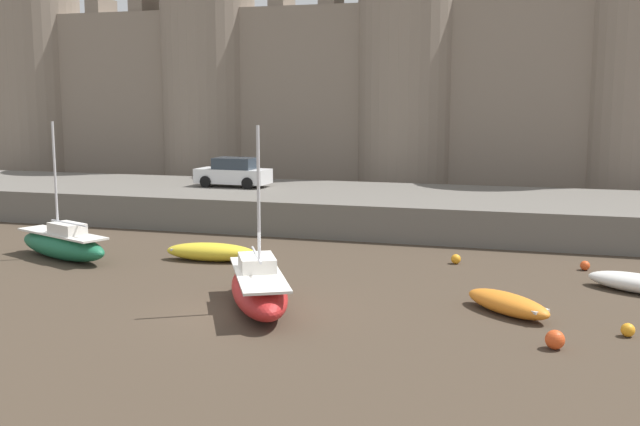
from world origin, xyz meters
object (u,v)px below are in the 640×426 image
object	(u,v)px
mooring_buoy_mid_mud	(555,340)
mooring_buoy_near_channel	(456,259)
rowboat_foreground_centre	(508,303)
sailboat_near_channel_left	(259,288)
sailboat_foreground_left	(63,244)
rowboat_near_channel_right	(637,283)
mooring_buoy_near_shore	(628,330)
rowboat_midflat_right	(211,252)
car_quay_centre_east	(234,173)
mooring_buoy_off_centre	(585,266)

from	to	relation	value
mooring_buoy_mid_mud	mooring_buoy_near_channel	world-z (taller)	mooring_buoy_mid_mud
mooring_buoy_mid_mud	rowboat_foreground_centre	bearing A→B (deg)	114.16
sailboat_near_channel_left	sailboat_foreground_left	bearing A→B (deg)	155.96
rowboat_near_channel_right	mooring_buoy_near_channel	world-z (taller)	rowboat_near_channel_right
sailboat_foreground_left	mooring_buoy_near_shore	distance (m)	21.60
rowboat_midflat_right	rowboat_near_channel_right	size ratio (longest dim) A/B	1.08
sailboat_foreground_left	mooring_buoy_mid_mud	distance (m)	20.13
rowboat_midflat_right	mooring_buoy_near_channel	bearing A→B (deg)	13.36
rowboat_midflat_right	sailboat_foreground_left	bearing A→B (deg)	-166.93
sailboat_near_channel_left	mooring_buoy_near_shore	bearing A→B (deg)	1.63
rowboat_near_channel_right	mooring_buoy_near_shore	world-z (taller)	rowboat_near_channel_right
rowboat_midflat_right	car_quay_centre_east	bearing A→B (deg)	108.42
rowboat_midflat_right	mooring_buoy_near_shore	bearing A→B (deg)	-20.60
rowboat_foreground_centre	mooring_buoy_near_shore	distance (m)	3.56
mooring_buoy_near_channel	car_quay_centre_east	world-z (taller)	car_quay_centre_east
mooring_buoy_near_channel	mooring_buoy_off_centre	size ratio (longest dim) A/B	1.05
mooring_buoy_mid_mud	sailboat_foreground_left	bearing A→B (deg)	162.68
mooring_buoy_near_channel	mooring_buoy_off_centre	bearing A→B (deg)	3.04
rowboat_midflat_right	mooring_buoy_near_channel	world-z (taller)	rowboat_midflat_right
rowboat_foreground_centre	sailboat_near_channel_left	distance (m)	7.67
rowboat_midflat_right	car_quay_centre_east	size ratio (longest dim) A/B	0.92
mooring_buoy_near_channel	sailboat_foreground_left	bearing A→B (deg)	-166.75
sailboat_near_channel_left	rowboat_near_channel_right	bearing A→B (deg)	25.75
mooring_buoy_near_shore	car_quay_centre_east	xyz separation A→B (m)	(-18.92, 16.90, 2.25)
mooring_buoy_mid_mud	car_quay_centre_east	distance (m)	25.25
rowboat_midflat_right	mooring_buoy_near_channel	distance (m)	9.87
rowboat_midflat_right	car_quay_centre_east	xyz separation A→B (m)	(-3.73, 11.19, 2.06)
rowboat_foreground_centre	car_quay_centre_east	bearing A→B (deg)	135.13
rowboat_midflat_right	rowboat_near_channel_right	xyz separation A→B (m)	(16.01, -0.43, -0.05)
mooring_buoy_near_shore	mooring_buoy_mid_mud	size ratio (longest dim) A/B	0.74
car_quay_centre_east	sailboat_near_channel_left	bearing A→B (deg)	-64.66
rowboat_near_channel_right	mooring_buoy_off_centre	world-z (taller)	rowboat_near_channel_right
mooring_buoy_mid_mud	mooring_buoy_near_channel	distance (m)	10.32
rowboat_foreground_centre	sailboat_near_channel_left	world-z (taller)	sailboat_near_channel_left
rowboat_midflat_right	mooring_buoy_off_centre	world-z (taller)	rowboat_midflat_right
rowboat_near_channel_right	mooring_buoy_near_shore	size ratio (longest dim) A/B	9.35
rowboat_near_channel_right	rowboat_foreground_centre	size ratio (longest dim) A/B	1.15
sailboat_near_channel_left	mooring_buoy_near_channel	size ratio (longest dim) A/B	14.75
sailboat_foreground_left	rowboat_foreground_centre	bearing A→B (deg)	-9.49
sailboat_foreground_left	car_quay_centre_east	bearing A→B (deg)	79.90
car_quay_centre_east	mooring_buoy_off_centre	bearing A→B (deg)	-25.41
sailboat_foreground_left	car_quay_centre_east	world-z (taller)	sailboat_foreground_left
mooring_buoy_near_channel	rowboat_foreground_centre	bearing A→B (deg)	-70.92
sailboat_near_channel_left	mooring_buoy_mid_mud	world-z (taller)	sailboat_near_channel_left
sailboat_foreground_left	mooring_buoy_off_centre	size ratio (longest dim) A/B	15.22
rowboat_near_channel_right	mooring_buoy_mid_mud	size ratio (longest dim) A/B	6.95
sailboat_near_channel_left	mooring_buoy_mid_mud	xyz separation A→B (m)	(8.83, -1.36, -0.41)
rowboat_foreground_centre	mooring_buoy_mid_mud	world-z (taller)	rowboat_foreground_centre
rowboat_near_channel_right	mooring_buoy_mid_mud	distance (m)	7.47
sailboat_near_channel_left	car_quay_centre_east	distance (m)	19.12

